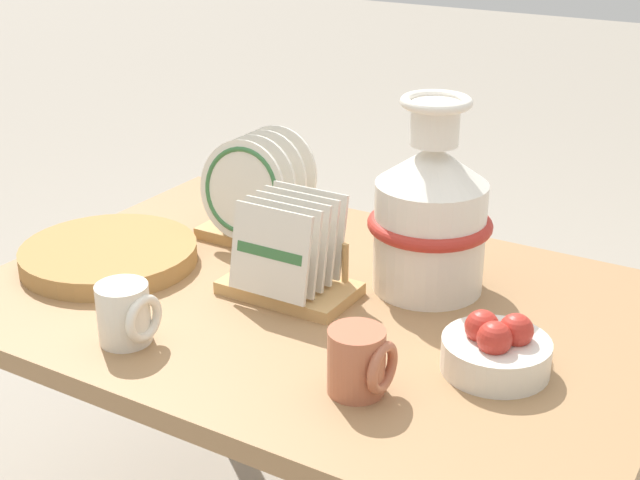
% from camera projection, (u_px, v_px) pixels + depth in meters
% --- Properties ---
extents(display_table, '(1.16, 0.81, 0.61)m').
position_uv_depth(display_table, '(320.00, 335.00, 1.57)').
color(display_table, '#9E754C').
rests_on(display_table, ground_plane).
extents(ceramic_vase, '(0.22, 0.22, 0.34)m').
position_uv_depth(ceramic_vase, '(430.00, 213.00, 1.52)').
color(ceramic_vase, white).
rests_on(ceramic_vase, display_table).
extents(dish_rack_round_plates, '(0.23, 0.16, 0.22)m').
position_uv_depth(dish_rack_round_plates, '(257.00, 201.00, 1.74)').
color(dish_rack_round_plates, tan).
rests_on(dish_rack_round_plates, display_table).
extents(dish_rack_square_plates, '(0.23, 0.15, 0.17)m').
position_uv_depth(dish_rack_square_plates, '(289.00, 263.00, 1.53)').
color(dish_rack_square_plates, tan).
rests_on(dish_rack_square_plates, display_table).
extents(wicker_charger_stack, '(0.33, 0.33, 0.04)m').
position_uv_depth(wicker_charger_stack, '(109.00, 255.00, 1.66)').
color(wicker_charger_stack, '#AD7F47').
rests_on(wicker_charger_stack, display_table).
extents(mug_terracotta_glaze, '(0.09, 0.08, 0.10)m').
position_uv_depth(mug_terracotta_glaze, '(359.00, 362.00, 1.25)').
color(mug_terracotta_glaze, '#B76647').
rests_on(mug_terracotta_glaze, display_table).
extents(mug_cream_glaze, '(0.09, 0.08, 0.10)m').
position_uv_depth(mug_cream_glaze, '(126.00, 314.00, 1.38)').
color(mug_cream_glaze, silver).
rests_on(mug_cream_glaze, display_table).
extents(fruit_bowl, '(0.16, 0.16, 0.09)m').
position_uv_depth(fruit_bowl, '(496.00, 350.00, 1.31)').
color(fruit_bowl, silver).
rests_on(fruit_bowl, display_table).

